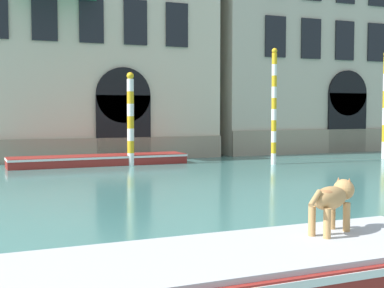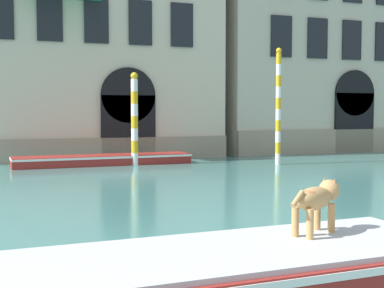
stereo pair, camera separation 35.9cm
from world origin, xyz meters
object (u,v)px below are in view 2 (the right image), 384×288
dog_on_deck (317,199)px  mooring_pole_0 (135,118)px  boat_moored_near_palazzo (103,160)px  boat_foreground (150,286)px  mooring_pole_2 (278,106)px

dog_on_deck → mooring_pole_0: (1.38, 14.55, 0.75)m
boat_moored_near_palazzo → mooring_pole_0: bearing=-28.2°
boat_moored_near_palazzo → boat_foreground: bearing=-100.6°
dog_on_deck → boat_moored_near_palazzo: bearing=62.4°
boat_moored_near_palazzo → mooring_pole_0: mooring_pole_0 is taller
boat_foreground → mooring_pole_2: mooring_pole_2 is taller
mooring_pole_0 → mooring_pole_2: mooring_pole_2 is taller
dog_on_deck → mooring_pole_2: bearing=35.9°
mooring_pole_2 → boat_foreground: bearing=-124.0°
boat_moored_near_palazzo → mooring_pole_2: bearing=-21.0°
mooring_pole_0 → mooring_pole_2: bearing=-17.8°
dog_on_deck → boat_moored_near_palazzo: (0.27, 15.11, -0.85)m
boat_foreground → dog_on_deck: dog_on_deck is taller
boat_moored_near_palazzo → mooring_pole_2: (6.42, -2.26, 2.08)m
boat_foreground → dog_on_deck: size_ratio=8.07×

